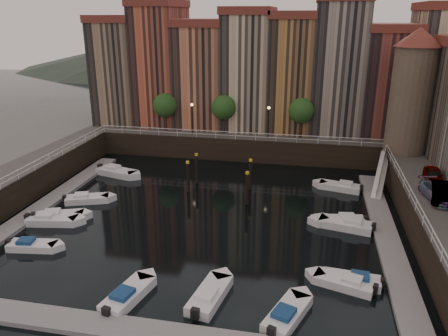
% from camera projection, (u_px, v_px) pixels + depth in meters
% --- Properties ---
extents(ground, '(200.00, 200.00, 0.00)m').
position_uv_depth(ground, '(206.00, 214.00, 41.81)').
color(ground, black).
rests_on(ground, ground).
extents(quay_far, '(80.00, 20.00, 3.00)m').
position_uv_depth(quay_far, '(247.00, 131.00, 65.36)').
color(quay_far, black).
rests_on(quay_far, ground).
extents(dock_left, '(2.00, 28.00, 0.35)m').
position_uv_depth(dock_left, '(48.00, 203.00, 43.84)').
color(dock_left, gray).
rests_on(dock_left, ground).
extents(dock_right, '(2.00, 28.00, 0.35)m').
position_uv_depth(dock_right, '(385.00, 233.00, 37.82)').
color(dock_right, gray).
rests_on(dock_right, ground).
extents(dock_near, '(30.00, 2.00, 0.35)m').
position_uv_depth(dock_near, '(140.00, 331.00, 26.04)').
color(dock_near, gray).
rests_on(dock_near, ground).
extents(mountains, '(145.00, 100.00, 18.00)m').
position_uv_depth(mountains, '(291.00, 48.00, 140.59)').
color(mountains, '#2D382D').
rests_on(mountains, ground).
extents(far_terrace, '(48.70, 10.30, 17.50)m').
position_uv_depth(far_terrace, '(270.00, 70.00, 59.29)').
color(far_terrace, '#8D755A').
rests_on(far_terrace, quay_far).
extents(corner_tower, '(5.20, 5.20, 13.80)m').
position_uv_depth(corner_tower, '(412.00, 90.00, 48.12)').
color(corner_tower, '#6B5B4C').
rests_on(corner_tower, quay_right).
extents(promenade_trees, '(21.20, 3.20, 5.20)m').
position_uv_depth(promenade_trees, '(229.00, 108.00, 56.71)').
color(promenade_trees, black).
rests_on(promenade_trees, quay_far).
extents(street_lamps, '(10.36, 0.36, 4.18)m').
position_uv_depth(street_lamps, '(230.00, 115.00, 55.95)').
color(street_lamps, black).
rests_on(street_lamps, quay_far).
extents(railings, '(36.08, 34.04, 0.52)m').
position_uv_depth(railings, '(217.00, 160.00, 45.07)').
color(railings, white).
rests_on(railings, ground).
extents(gangway, '(2.78, 8.32, 3.73)m').
position_uv_depth(gangway, '(381.00, 172.00, 47.25)').
color(gangway, white).
rests_on(gangway, ground).
extents(mooring_pilings, '(7.03, 5.10, 3.78)m').
position_uv_depth(mooring_pilings, '(220.00, 177.00, 46.49)').
color(mooring_pilings, black).
rests_on(mooring_pilings, ground).
extents(boat_left_0, '(4.21, 2.01, 0.95)m').
position_uv_depth(boat_left_0, '(32.00, 246.00, 35.41)').
color(boat_left_0, white).
rests_on(boat_left_0, ground).
extents(boat_left_1, '(4.87, 2.44, 1.09)m').
position_uv_depth(boat_left_1, '(51.00, 220.00, 39.73)').
color(boat_left_1, white).
rests_on(boat_left_1, ground).
extents(boat_left_2, '(4.73, 3.06, 1.06)m').
position_uv_depth(boat_left_2, '(58.00, 216.00, 40.44)').
color(boat_left_2, white).
rests_on(boat_left_2, ground).
extents(boat_left_3, '(4.57, 2.99, 1.03)m').
position_uv_depth(boat_left_3, '(86.00, 199.00, 44.32)').
color(boat_left_3, white).
rests_on(boat_left_3, ground).
extents(boat_left_4, '(5.38, 3.11, 1.21)m').
position_uv_depth(boat_left_4, '(116.00, 172.00, 51.73)').
color(boat_left_4, white).
rests_on(boat_left_4, ground).
extents(boat_right_0, '(4.43, 2.69, 0.99)m').
position_uv_depth(boat_right_0, '(345.00, 283.00, 30.45)').
color(boat_right_0, white).
rests_on(boat_right_0, ground).
extents(boat_right_1, '(4.26, 1.89, 0.96)m').
position_uv_depth(boat_right_1, '(353.00, 280.00, 30.80)').
color(boat_right_1, white).
rests_on(boat_right_1, ground).
extents(boat_right_2, '(5.00, 2.72, 1.12)m').
position_uv_depth(boat_right_2, '(347.00, 225.00, 38.82)').
color(boat_right_2, white).
rests_on(boat_right_2, ground).
extents(boat_right_3, '(4.68, 2.32, 1.05)m').
position_uv_depth(boat_right_3, '(342.00, 221.00, 39.56)').
color(boat_right_3, white).
rests_on(boat_right_3, ground).
extents(boat_right_4, '(4.75, 2.65, 1.06)m').
position_uv_depth(boat_right_4, '(341.00, 187.00, 47.40)').
color(boat_right_4, white).
rests_on(boat_right_4, ground).
extents(boat_near_1, '(2.62, 4.77, 1.07)m').
position_uv_depth(boat_near_1, '(127.00, 295.00, 29.05)').
color(boat_near_1, white).
rests_on(boat_near_1, ground).
extents(boat_near_2, '(2.46, 4.89, 1.10)m').
position_uv_depth(boat_near_2, '(209.00, 296.00, 29.00)').
color(boat_near_2, white).
rests_on(boat_near_2, ground).
extents(boat_near_3, '(3.11, 4.67, 1.06)m').
position_uv_depth(boat_near_3, '(287.00, 315.00, 27.19)').
color(boat_near_3, white).
rests_on(boat_near_3, ground).
extents(car_a, '(1.88, 3.97, 1.31)m').
position_uv_depth(car_a, '(433.00, 176.00, 41.15)').
color(car_a, gray).
rests_on(car_a, quay_right).
extents(car_b, '(2.09, 4.61, 1.47)m').
position_uv_depth(car_b, '(440.00, 193.00, 37.02)').
color(car_b, gray).
rests_on(car_b, quay_right).
extents(car_c, '(2.79, 5.03, 1.38)m').
position_uv_depth(car_c, '(438.00, 193.00, 37.06)').
color(car_c, gray).
rests_on(car_c, quay_right).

